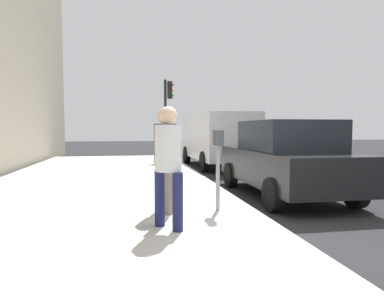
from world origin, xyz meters
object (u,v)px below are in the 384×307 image
parked_van_far (217,137)px  parking_meter (218,153)px  pedestrian_at_meter (165,151)px  traffic_signal (168,106)px  pedestrian_bystander (168,157)px  parked_sedan_near (285,158)px

parked_van_far → parking_meter: bearing=166.0°
pedestrian_at_meter → traffic_signal: 9.74m
parking_meter → pedestrian_at_meter: bearing=85.1°
parked_van_far → pedestrian_bystander: bearing=161.7°
parked_van_far → traffic_signal: traffic_signal is taller
pedestrian_at_meter → parked_van_far: bearing=64.4°
parking_meter → pedestrian_bystander: pedestrian_bystander is taller
parked_sedan_near → parked_van_far: 6.50m
parking_meter → pedestrian_bystander: bearing=134.4°
parked_sedan_near → parked_van_far: size_ratio=0.84×
parking_meter → traffic_signal: traffic_signal is taller
parking_meter → parked_sedan_near: 2.66m
pedestrian_at_meter → pedestrian_bystander: size_ratio=1.02×
parked_sedan_near → traffic_signal: traffic_signal is taller
parked_sedan_near → pedestrian_bystander: bearing=131.2°
pedestrian_bystander → parked_sedan_near: 4.02m
parked_van_far → traffic_signal: bearing=51.9°
parked_sedan_near → traffic_signal: bearing=13.3°
pedestrian_bystander → parked_sedan_near: bearing=5.1°
pedestrian_at_meter → parked_van_far: 8.62m
pedestrian_at_meter → pedestrian_bystander: bearing=-99.1°
parking_meter → pedestrian_bystander: size_ratio=0.80×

